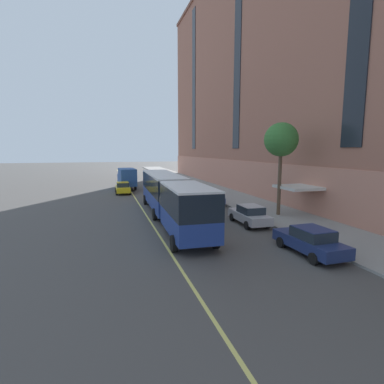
% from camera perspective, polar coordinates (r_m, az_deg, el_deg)
% --- Properties ---
extents(ground_plane, '(260.00, 260.00, 0.00)m').
position_cam_1_polar(ground_plane, '(20.14, 0.69, -8.87)').
color(ground_plane, '#4C4947').
extents(sidewalk, '(5.69, 160.00, 0.15)m').
position_cam_1_polar(sidewalk, '(26.77, 18.31, -4.84)').
color(sidewalk, gray).
rests_on(sidewalk, ground).
extents(city_bus, '(3.28, 19.06, 3.62)m').
position_cam_1_polar(city_bus, '(25.13, -4.29, -0.57)').
color(city_bus, navy).
rests_on(city_bus, ground).
extents(parked_car_navy_0, '(1.98, 4.43, 1.56)m').
position_cam_1_polar(parked_car_navy_0, '(32.23, 3.51, -1.02)').
color(parked_car_navy_0, navy).
rests_on(parked_car_navy_0, ground).
extents(parked_car_silver_2, '(1.99, 4.49, 1.56)m').
position_cam_1_polar(parked_car_silver_2, '(24.04, 10.92, -4.29)').
color(parked_car_silver_2, '#B7B7BC').
rests_on(parked_car_silver_2, ground).
extents(parked_car_navy_3, '(2.10, 4.69, 1.56)m').
position_cam_1_polar(parked_car_navy_3, '(18.31, 21.60, -8.62)').
color(parked_car_navy_3, navy).
rests_on(parked_car_navy_3, ground).
extents(parked_car_red_5, '(2.08, 4.55, 1.56)m').
position_cam_1_polar(parked_car_red_5, '(50.78, -3.82, 2.30)').
color(parked_car_red_5, '#B21E19').
rests_on(parked_car_red_5, ground).
extents(box_truck, '(2.59, 6.86, 3.12)m').
position_cam_1_polar(box_truck, '(45.67, -12.33, 2.72)').
color(box_truck, '#285199').
rests_on(box_truck, ground).
extents(taxi_cab, '(1.98, 4.59, 1.56)m').
position_cam_1_polar(taxi_cab, '(41.38, -13.05, 0.80)').
color(taxi_cab, yellow).
rests_on(taxi_cab, ground).
extents(street_tree_mid_block, '(2.91, 2.91, 8.03)m').
position_cam_1_polar(street_tree_mid_block, '(27.16, 16.62, 9.39)').
color(street_tree_mid_block, brown).
rests_on(street_tree_mid_block, sidewalk).
extents(fire_hydrant, '(0.42, 0.24, 0.72)m').
position_cam_1_polar(fire_hydrant, '(39.54, 2.54, 0.25)').
color(fire_hydrant, red).
rests_on(fire_hydrant, sidewalk).
extents(lane_centerline, '(0.16, 140.00, 0.01)m').
position_cam_1_polar(lane_centerline, '(22.48, -6.97, -7.11)').
color(lane_centerline, '#E0D66B').
rests_on(lane_centerline, ground).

